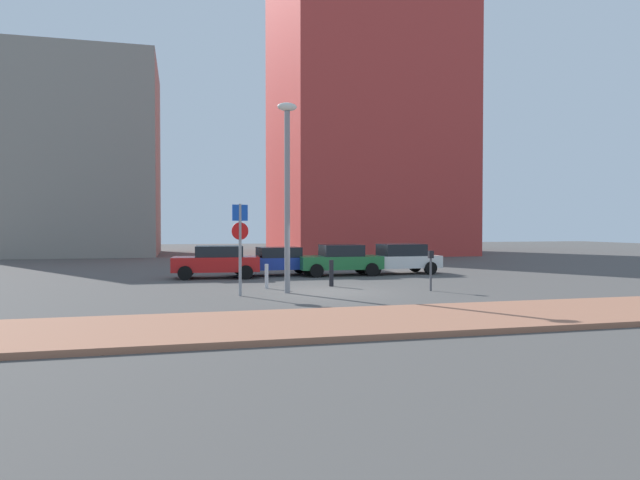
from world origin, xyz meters
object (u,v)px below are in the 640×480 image
Objects in this scene: parked_car_blue at (275,261)px; traffic_bollard_near at (331,273)px; parking_meter at (431,265)px; parked_car_white at (397,258)px; parked_car_red at (217,261)px; parked_car_green at (340,260)px; parking_sign_post at (240,238)px; street_lamp at (287,181)px; traffic_bollard_mid at (267,276)px.

traffic_bollard_near is at bearing -76.10° from parked_car_blue.
parked_car_white is at bearing 77.32° from parking_meter.
parked_car_red is 9.00m from parked_car_white.
parking_sign_post reaches higher than parked_car_green.
parked_car_red is 2.73× the size of parking_meter.
parked_car_blue is 4.40× the size of traffic_bollard_near.
parked_car_green is 9.07m from parking_sign_post.
parked_car_white is 4.23× the size of traffic_bollard_near.
parking_sign_post is (-5.60, -7.03, 1.22)m from parked_car_green.
parked_car_blue is 8.18m from parking_sign_post.
parked_car_blue is 1.04× the size of parked_car_white.
parked_car_red is at bearing 131.54° from traffic_bollard_near.
traffic_bollard_near is at bearing -134.33° from parked_car_white.
traffic_bollard_near is (-1.75, -4.79, -0.25)m from parked_car_green.
parked_car_red is at bearing -178.85° from parked_car_white.
parked_car_red reaches higher than traffic_bollard_near.
parked_car_blue is at bearing 103.90° from traffic_bollard_near.
parked_car_blue is at bearing 71.90° from parking_sign_post.
parked_car_green is at bearing 59.49° from street_lamp.
parked_car_blue is 3.16m from parked_car_green.
street_lamp is (-6.93, -6.70, 3.23)m from parked_car_white.
parked_car_green is at bearing 69.93° from traffic_bollard_near.
parking_meter is 1.42× the size of traffic_bollard_near.
traffic_bollard_near is at bearing 142.33° from parking_meter.
parked_car_red is 5.94m from parked_car_green.
traffic_bollard_near is at bearing 40.07° from street_lamp.
parked_car_red is 1.29× the size of parking_sign_post.
parked_car_white is at bearing 34.33° from traffic_bollard_mid.
street_lamp reaches higher than parking_sign_post.
parked_car_blue is 5.74m from traffic_bollard_mid.
parked_car_green is at bearing -177.62° from parked_car_white.
parked_car_green is 2.70× the size of parking_meter.
parked_car_white is at bearing -4.83° from parked_car_blue.
parked_car_green is 3.83× the size of traffic_bollard_near.
parked_car_red is at bearing 107.79° from traffic_bollard_mid.
parked_car_blue is at bearing 119.74° from parking_meter.
parked_car_green reaches higher than traffic_bollard_mid.
parked_car_green is at bearing -11.81° from parked_car_blue.
parked_car_red is 10.26m from parking_meter.
parking_sign_post is at bearing 178.46° from parking_meter.
parking_meter reaches higher than parked_car_blue.
street_lamp is 7.22× the size of traffic_bollard_mid.
parked_car_red reaches higher than parking_meter.
parking_meter is 6.23m from traffic_bollard_mid.
parking_sign_post is at bearing -165.27° from street_lamp.
parked_car_white is 6.88m from traffic_bollard_near.
parked_car_blue is at bearing 13.80° from parked_car_red.
parking_meter is at bearing -79.02° from parked_car_green.
traffic_bollard_near is (1.35, -5.43, -0.19)m from parked_car_blue.
parked_car_green is (3.09, -0.65, 0.05)m from parked_car_blue.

